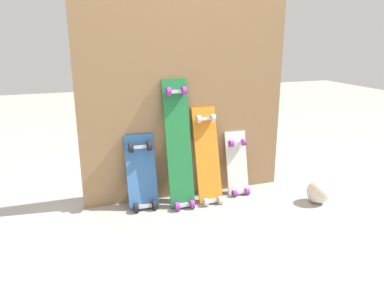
# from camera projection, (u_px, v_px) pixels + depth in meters

# --- Properties ---
(ground_plane) EXTENTS (12.00, 12.00, 0.00)m
(ground_plane) POSITION_uv_depth(u_px,v_px,m) (189.00, 197.00, 2.89)
(ground_plane) COLOR #9E9991
(plywood_wall_panel) EXTENTS (1.57, 0.04, 1.77)m
(plywood_wall_panel) POSITION_uv_depth(u_px,v_px,m) (186.00, 82.00, 2.70)
(plywood_wall_panel) COLOR #99724C
(plywood_wall_panel) RESTS_ON ground
(skateboard_blue) EXTENTS (0.21, 0.21, 0.59)m
(skateboard_blue) POSITION_uv_depth(u_px,v_px,m) (142.00, 176.00, 2.67)
(skateboard_blue) COLOR #386BAD
(skateboard_blue) RESTS_ON ground
(skateboard_green) EXTENTS (0.18, 0.28, 0.98)m
(skateboard_green) POSITION_uv_depth(u_px,v_px,m) (179.00, 149.00, 2.67)
(skateboard_green) COLOR #1E7238
(skateboard_green) RESTS_ON ground
(skateboard_orange) EXTENTS (0.18, 0.27, 0.77)m
(skateboard_orange) POSITION_uv_depth(u_px,v_px,m) (208.00, 160.00, 2.77)
(skateboard_orange) COLOR orange
(skateboard_orange) RESTS_ON ground
(skateboard_white) EXTENTS (0.17, 0.18, 0.56)m
(skateboard_white) POSITION_uv_depth(u_px,v_px,m) (237.00, 167.00, 2.92)
(skateboard_white) COLOR silver
(skateboard_white) RESTS_ON ground
(rubber_ball) EXTENTS (0.17, 0.17, 0.17)m
(rubber_ball) POSITION_uv_depth(u_px,v_px,m) (318.00, 192.00, 2.77)
(rubber_ball) COLOR beige
(rubber_ball) RESTS_ON ground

